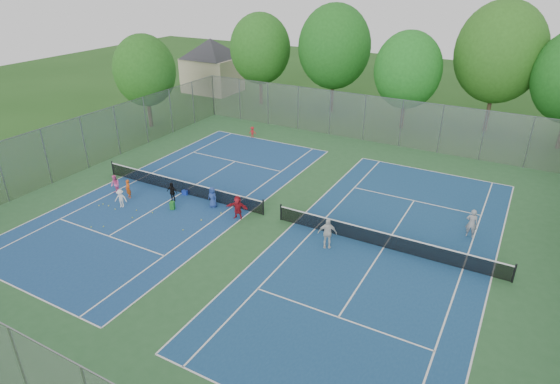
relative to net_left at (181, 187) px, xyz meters
The scene contains 38 objects.
ground 7.01m from the net_left, ahead, with size 120.00×120.00×0.00m, color #204C17.
court_pad 7.01m from the net_left, ahead, with size 32.00×32.00×0.01m, color #2A592F.
court_left 0.44m from the net_left, ahead, with size 10.97×23.77×0.01m, color navy.
court_right 14.01m from the net_left, ahead, with size 10.97×23.77×0.01m, color navy.
net_left is the anchor object (origin of this frame).
net_right 14.00m from the net_left, ahead, with size 12.87×0.10×0.91m, color black.
fence_north 17.53m from the net_left, 66.37° to the left, with size 32.00×0.10×4.00m, color gray.
fence_south 17.53m from the net_left, 66.37° to the right, with size 32.00×0.10×4.00m, color gray.
fence_west 9.13m from the net_left, behind, with size 32.00×0.10×4.00m, color gray.
house 28.55m from the net_left, 122.01° to the left, with size 11.03×11.03×7.30m.
tree_nw 23.72m from the net_left, 107.65° to the left, with size 6.40×6.40×9.58m.
tree_nl 23.81m from the net_left, 87.51° to the left, with size 7.20×7.20×10.69m.
tree_nc 23.38m from the net_left, 66.80° to the left, with size 6.00×6.00×8.85m.
tree_nr 29.59m from the net_left, 56.31° to the left, with size 7.60×7.60×11.42m.
tree_side_w 16.34m from the net_left, 140.19° to the left, with size 5.60×5.60×8.47m.
ball_crate 0.45m from the net_left, ahead, with size 0.37×0.37×0.32m, color blue.
ball_hopper 2.35m from the net_left, 64.51° to the right, with size 0.27×0.27×0.53m, color #238328.
student_a 3.42m from the net_left, 139.30° to the right, with size 0.47×0.31×1.28m, color #DB5214.
student_b 4.38m from the net_left, 149.95° to the right, with size 0.65×0.50×1.33m, color pink.
student_c 3.98m from the net_left, 120.58° to the right, with size 0.78×0.45×1.21m, color white.
student_d 1.32m from the net_left, 76.37° to the right, with size 0.79×0.33×1.34m, color black.
student_e 3.10m from the net_left, 11.21° to the right, with size 0.67×0.43×1.37m, color navy.
student_f 5.36m from the net_left, 11.59° to the right, with size 1.38×0.44×1.49m, color #A51723.
child_far_baseline 12.04m from the net_left, 98.69° to the left, with size 0.65×0.37×1.00m, color red.
instructor 18.20m from the net_left, 10.96° to the left, with size 0.63×0.41×1.73m, color gray.
teen_court_b 11.34m from the net_left, ahead, with size 1.02×0.43×1.74m, color silver.
tennis_ball_0 3.51m from the net_left, 103.90° to the right, with size 0.07×0.07×0.07m, color gold.
tennis_ball_1 5.06m from the net_left, 131.21° to the right, with size 0.07×0.07×0.07m, color #CDEF37.
tennis_ball_2 6.42m from the net_left, 104.80° to the right, with size 0.07×0.07×0.07m, color #A9C92E.
tennis_ball_3 3.17m from the net_left, 85.22° to the right, with size 0.07×0.07×0.07m, color #B6C72E.
tennis_ball_4 4.23m from the net_left, 94.83° to the right, with size 0.07×0.07×0.07m, color #B2C52E.
tennis_ball_5 5.08m from the net_left, 49.69° to the right, with size 0.07×0.07×0.07m, color #C1DE33.
tennis_ball_6 4.74m from the net_left, 126.72° to the right, with size 0.07×0.07×0.07m, color #F0F138.
tennis_ball_7 5.91m from the net_left, 100.36° to the right, with size 0.07×0.07×0.07m, color #B5D832.
tennis_ball_8 4.18m from the net_left, 15.68° to the right, with size 0.07×0.07×0.07m, color #CAE134.
tennis_ball_9 4.47m from the net_left, 118.30° to the right, with size 0.07×0.07×0.07m, color yellow.
tennis_ball_10 4.26m from the net_left, 34.73° to the right, with size 0.07×0.07×0.07m, color yellow.
tennis_ball_11 5.31m from the net_left, 129.79° to the right, with size 0.07×0.07×0.07m, color #C6DA32.
Camera 1 is at (12.47, -21.56, 13.82)m, focal length 30.00 mm.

